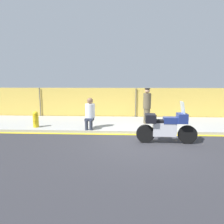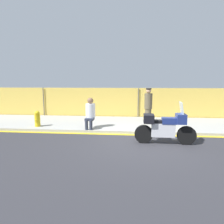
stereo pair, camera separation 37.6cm
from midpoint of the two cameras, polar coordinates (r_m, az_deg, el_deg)
The scene contains 8 objects.
ground_plane at distance 7.45m, azimuth 7.61°, elevation -8.57°, with size 120.00×120.00×0.00m, color #2D2D33.
sidewalk at distance 10.24m, azimuth 6.33°, elevation -3.40°, with size 42.88×3.54×0.12m.
curb_paint_stripe at distance 8.45m, azimuth 7.05°, elevation -6.45°, with size 42.88×0.18×0.01m.
storefront_fence at distance 11.94m, azimuth 5.89°, elevation 2.48°, with size 40.74×0.17×1.82m.
motorcycle at distance 7.36m, azimuth 13.77°, elevation -4.02°, with size 2.15×0.53×1.51m.
officer_standing at distance 10.00m, azimuth 8.90°, elevation 1.83°, with size 0.38×0.38×1.76m.
person_seated_on_curb at distance 8.96m, azimuth -7.52°, elevation 0.09°, with size 0.43×0.72×1.36m.
fire_hydrant at distance 9.85m, azimuth -22.00°, elevation -1.98°, with size 0.25×0.32×0.73m.
Camera 1 is at (-0.79, -7.11, 2.21)m, focal length 32.00 mm.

